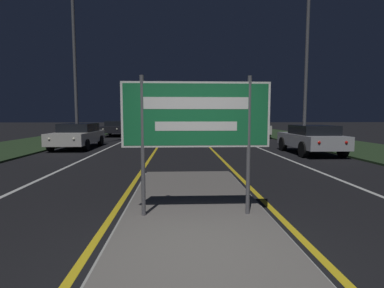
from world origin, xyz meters
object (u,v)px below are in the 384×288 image
object	(u,v)px
highway_sign	(196,119)
streetlight_left_near	(74,28)
car_receding_2	(223,124)
car_approaching_0	(78,135)
streetlight_right_near	(308,16)
car_approaching_1	(116,128)
car_receding_3	(216,122)
car_receding_0	(311,138)
car_receding_1	(253,127)

from	to	relation	value
highway_sign	streetlight_left_near	bearing A→B (deg)	115.98
highway_sign	car_receding_2	world-z (taller)	highway_sign
car_approaching_0	streetlight_left_near	bearing A→B (deg)	110.14
streetlight_right_near	car_approaching_1	bearing A→B (deg)	139.18
car_receding_3	car_approaching_0	size ratio (longest dim) A/B	0.89
car_receding_0	car_approaching_0	size ratio (longest dim) A/B	0.89
car_receding_3	car_approaching_0	world-z (taller)	car_receding_3
highway_sign	car_receding_1	world-z (taller)	highway_sign
streetlight_left_near	car_receding_3	world-z (taller)	streetlight_left_near
car_receding_1	car_receding_2	bearing A→B (deg)	91.94
streetlight_left_near	car_receding_2	xyz separation A→B (m)	(11.66, 20.96, -5.88)
car_receding_3	car_approaching_1	distance (m)	25.13
highway_sign	car_approaching_1	distance (m)	22.81
car_receding_3	car_approaching_1	bearing A→B (deg)	-117.89
car_receding_0	car_approaching_1	bearing A→B (deg)	131.51
car_receding_0	car_receding_1	distance (m)	11.13
streetlight_left_near	car_receding_1	world-z (taller)	streetlight_left_near
streetlight_right_near	car_receding_1	bearing A→B (deg)	94.40
car_approaching_0	car_receding_2	bearing A→B (deg)	62.30
car_receding_2	streetlight_left_near	bearing A→B (deg)	-119.09
car_receding_0	car_receding_1	bearing A→B (deg)	89.71
car_receding_0	car_receding_3	world-z (taller)	car_receding_3
car_approaching_1	car_receding_3	bearing A→B (deg)	62.11
streetlight_right_near	car_approaching_0	xyz separation A→B (m)	(-12.52, 0.64, -6.35)
streetlight_right_near	car_receding_2	distance (m)	23.23
highway_sign	streetlight_right_near	world-z (taller)	streetlight_right_near
car_receding_0	car_receding_2	xyz separation A→B (m)	(-0.41, 24.85, 0.05)
car_approaching_0	car_approaching_1	size ratio (longest dim) A/B	0.98
highway_sign	streetlight_right_near	distance (m)	14.10
car_receding_0	car_receding_2	size ratio (longest dim) A/B	0.98
streetlight_right_near	highway_sign	bearing A→B (deg)	-120.63
highway_sign	car_receding_2	xyz separation A→B (m)	(5.52, 33.57, -0.95)
highway_sign	car_approaching_1	size ratio (longest dim) A/B	0.52
streetlight_left_near	car_approaching_1	bearing A→B (deg)	88.22
car_approaching_0	car_approaching_1	world-z (taller)	car_approaching_0
highway_sign	car_receding_3	xyz separation A→B (m)	(5.91, 44.24, -0.99)
highway_sign	car_receding_0	bearing A→B (deg)	55.79
car_receding_2	car_approaching_0	size ratio (longest dim) A/B	0.90
car_receding_0	car_receding_1	size ratio (longest dim) A/B	0.91
streetlight_right_near	car_receding_2	world-z (taller)	streetlight_right_near
car_receding_1	car_receding_3	distance (m)	24.39
streetlight_left_near	car_receding_1	bearing A→B (deg)	30.87
highway_sign	car_approaching_0	bearing A→B (deg)	116.33
streetlight_right_near	car_receding_1	distance (m)	10.68
streetlight_left_near	car_approaching_0	distance (m)	6.00
streetlight_left_near	car_receding_0	xyz separation A→B (m)	(12.07, -3.88, -5.93)
streetlight_left_near	streetlight_right_near	distance (m)	12.87
car_receding_2	car_receding_1	bearing A→B (deg)	-88.06
highway_sign	streetlight_left_near	world-z (taller)	streetlight_left_near
car_receding_3	car_approaching_1	xyz separation A→B (m)	(-11.76, -22.21, -0.01)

